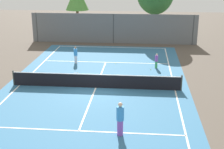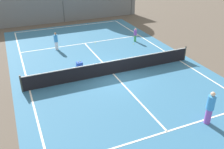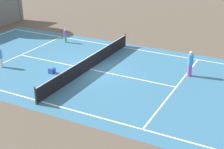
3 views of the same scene
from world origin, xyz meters
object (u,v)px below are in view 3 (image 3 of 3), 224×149
at_px(player_0, 65,36).
at_px(player_2, 190,63).
at_px(tennis_ball_4, 68,44).
at_px(tennis_ball_2, 33,86).
at_px(player_1, 0,57).
at_px(tennis_ball_0, 47,84).
at_px(ball_crate, 52,71).
at_px(tennis_ball_6, 98,51).
at_px(tennis_ball_3, 31,52).

relative_size(player_0, player_2, 0.69).
bearing_deg(tennis_ball_4, tennis_ball_2, -161.06).
height_order(player_1, tennis_ball_0, player_1).
distance_m(player_1, player_2, 13.41).
distance_m(player_0, tennis_ball_2, 9.16).
bearing_deg(tennis_ball_4, ball_crate, -156.08).
relative_size(player_2, tennis_ball_4, 26.99).
height_order(player_0, player_2, player_2).
relative_size(player_1, tennis_ball_6, 22.29).
bearing_deg(player_0, tennis_ball_2, -158.49).
bearing_deg(player_2, tennis_ball_4, 81.16).
height_order(player_2, tennis_ball_6, player_2).
relative_size(player_2, ball_crate, 4.18).
xyz_separation_m(player_1, tennis_ball_4, (6.48, -1.41, -0.72)).
bearing_deg(player_2, player_1, 110.74).
height_order(player_0, tennis_ball_4, player_0).
bearing_deg(ball_crate, player_2, -65.38).
xyz_separation_m(tennis_ball_2, tennis_ball_3, (5.03, 4.32, 0.00)).
height_order(player_1, tennis_ball_3, player_1).
bearing_deg(tennis_ball_6, tennis_ball_4, 85.68).
xyz_separation_m(player_0, tennis_ball_2, (-8.50, -3.35, -0.60)).
relative_size(player_0, ball_crate, 2.89).
xyz_separation_m(player_1, tennis_ball_6, (6.24, -4.54, -0.72)).
height_order(ball_crate, tennis_ball_4, ball_crate).
bearing_deg(tennis_ball_2, tennis_ball_0, -39.83).
bearing_deg(tennis_ball_2, player_2, -53.03).
distance_m(ball_crate, tennis_ball_2, 2.37).
bearing_deg(tennis_ball_3, player_2, -84.25).
distance_m(player_2, tennis_ball_0, 9.61).
xyz_separation_m(player_2, tennis_ball_0, (-5.58, 7.77, -0.88)).
bearing_deg(tennis_ball_0, player_1, 80.09).
bearing_deg(ball_crate, tennis_ball_3, 56.81).
xyz_separation_m(player_2, tennis_ball_6, (1.49, 8.00, -0.88)).
distance_m(tennis_ball_0, tennis_ball_3, 6.54).
height_order(player_0, tennis_ball_2, player_0).
height_order(player_0, tennis_ball_0, player_0).
xyz_separation_m(tennis_ball_3, tennis_ball_4, (3.01, -1.56, 0.00)).
distance_m(tennis_ball_3, tennis_ball_6, 5.45).
bearing_deg(tennis_ball_4, tennis_ball_0, -155.34).
xyz_separation_m(player_0, player_1, (-6.95, 0.81, 0.12)).
bearing_deg(tennis_ball_4, player_1, 167.73).
distance_m(tennis_ball_2, tennis_ball_3, 6.63).
height_order(tennis_ball_3, tennis_ball_6, same).
height_order(ball_crate, tennis_ball_2, ball_crate).
height_order(player_2, tennis_ball_4, player_2).
xyz_separation_m(player_2, ball_crate, (-3.95, 8.61, -0.73)).
bearing_deg(player_0, tennis_ball_3, 164.43).
distance_m(player_0, player_1, 7.00).
xyz_separation_m(tennis_ball_0, tennis_ball_2, (-0.72, 0.60, 0.00)).
distance_m(player_2, tennis_ball_2, 10.52).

